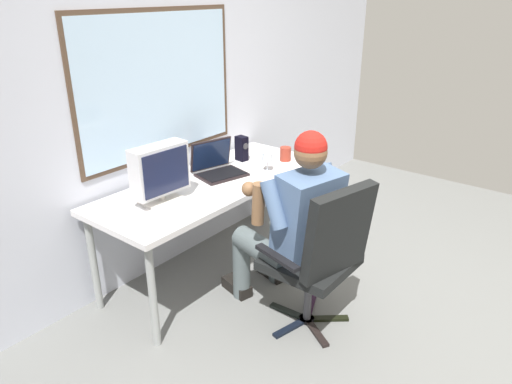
{
  "coord_description": "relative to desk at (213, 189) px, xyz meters",
  "views": [
    {
      "loc": [
        -2.25,
        -0.56,
        1.98
      ],
      "look_at": [
        -0.05,
        1.17,
        0.78
      ],
      "focal_mm": 33.4,
      "sensor_mm": 36.0,
      "label": 1
    }
  ],
  "objects": [
    {
      "name": "ground_plane",
      "position": [
        -0.01,
        -1.61,
        -0.68
      ],
      "size": [
        5.94,
        4.11,
        0.02
      ],
      "primitive_type": "cube",
      "color": "slate"
    },
    {
      "name": "wall_rear",
      "position": [
        -0.01,
        0.41,
        0.59
      ],
      "size": [
        5.94,
        0.08,
        2.5
      ],
      "color": "silver",
      "rests_on": "ground"
    },
    {
      "name": "desk",
      "position": [
        0.0,
        0.0,
        0.0
      ],
      "size": [
        1.8,
        0.71,
        0.73
      ],
      "color": "gray",
      "rests_on": "ground"
    },
    {
      "name": "office_chair",
      "position": [
        -0.11,
        -0.98,
        -0.1
      ],
      "size": [
        0.64,
        0.6,
        1.0
      ],
      "color": "black",
      "rests_on": "ground"
    },
    {
      "name": "person_seated",
      "position": [
        -0.06,
        -0.72,
        -0.01
      ],
      "size": [
        0.62,
        0.84,
        1.26
      ],
      "color": "#4D5859",
      "rests_on": "ground"
    },
    {
      "name": "crt_monitor",
      "position": [
        -0.46,
        0.0,
        0.27
      ],
      "size": [
        0.38,
        0.21,
        0.38
      ],
      "color": "beige",
      "rests_on": "desk"
    },
    {
      "name": "laptop",
      "position": [
        0.13,
        0.07,
        0.12
      ],
      "size": [
        0.39,
        0.36,
        0.24
      ],
      "color": "black",
      "rests_on": "desk"
    },
    {
      "name": "wine_glass",
      "position": [
        0.4,
        -0.18,
        0.16
      ],
      "size": [
        0.08,
        0.08,
        0.14
      ],
      "color": "silver",
      "rests_on": "desk"
    },
    {
      "name": "desk_speaker",
      "position": [
        0.47,
        0.12,
        0.16
      ],
      "size": [
        0.08,
        0.1,
        0.19
      ],
      "color": "black",
      "rests_on": "desk"
    },
    {
      "name": "coffee_mug",
      "position": [
        0.67,
        -0.15,
        0.11
      ],
      "size": [
        0.09,
        0.09,
        0.11
      ],
      "color": "maroon",
      "rests_on": "desk"
    }
  ]
}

